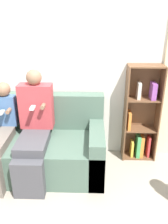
{
  "coord_description": "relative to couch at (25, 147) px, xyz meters",
  "views": [
    {
      "loc": [
        0.65,
        -2.14,
        2.04
      ],
      "look_at": [
        0.56,
        0.6,
        0.83
      ],
      "focal_mm": 38.0,
      "sensor_mm": 36.0,
      "label": 1
    }
  ],
  "objects": [
    {
      "name": "bookshelf",
      "position": [
        1.58,
        0.34,
        0.29
      ],
      "size": [
        0.47,
        0.25,
        1.37
      ],
      "color": "brown",
      "rests_on": "ground_plane"
    },
    {
      "name": "ground_plane",
      "position": [
        0.23,
        -0.55,
        -0.32
      ],
      "size": [
        14.0,
        14.0,
        0.0
      ],
      "primitive_type": "plane",
      "color": "#9E9384"
    },
    {
      "name": "child_seated",
      "position": [
        -0.25,
        -0.16,
        0.28
      ],
      "size": [
        0.26,
        0.84,
        1.18
      ],
      "color": "#70665B",
      "rests_on": "ground_plane"
    },
    {
      "name": "adult_seated",
      "position": [
        0.17,
        -0.11,
        0.37
      ],
      "size": [
        0.42,
        0.81,
        1.35
      ],
      "color": "#47474C",
      "rests_on": "ground_plane"
    },
    {
      "name": "couch",
      "position": [
        0.0,
        0.0,
        0.0
      ],
      "size": [
        2.09,
        0.9,
        0.97
      ],
      "color": "#4C6656",
      "rests_on": "ground_plane"
    },
    {
      "name": "back_wall",
      "position": [
        0.23,
        0.48,
        0.95
      ],
      "size": [
        10.0,
        0.06,
        2.55
      ],
      "color": "silver",
      "rests_on": "ground_plane"
    }
  ]
}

